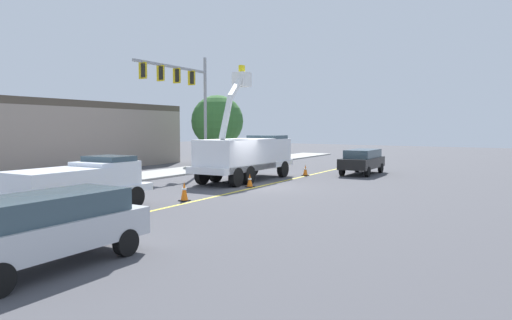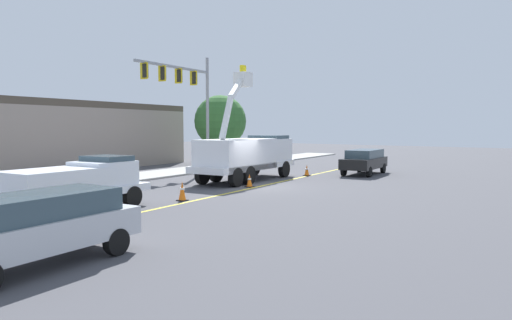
{
  "view_description": "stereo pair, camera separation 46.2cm",
  "coord_description": "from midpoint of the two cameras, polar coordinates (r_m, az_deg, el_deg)",
  "views": [
    {
      "loc": [
        -20.27,
        -14.14,
        3.19
      ],
      "look_at": [
        0.37,
        0.5,
        1.4
      ],
      "focal_mm": 32.19,
      "sensor_mm": 36.0,
      "label": 1
    },
    {
      "loc": [
        -20.0,
        -14.51,
        3.19
      ],
      "look_at": [
        0.37,
        0.5,
        1.4
      ],
      "focal_mm": 32.19,
      "sensor_mm": 36.0,
      "label": 2
    }
  ],
  "objects": [
    {
      "name": "ground",
      "position": [
        24.92,
        0.96,
        -3.31
      ],
      "size": [
        120.0,
        120.0,
        0.0
      ],
      "primitive_type": "plane",
      "color": "#47474C"
    },
    {
      "name": "sidewalk_far_side",
      "position": [
        30.35,
        -13.88,
        -1.99
      ],
      "size": [
        60.07,
        9.39,
        0.12
      ],
      "primitive_type": "cube",
      "rotation": [
        0.0,
        0.0,
        0.1
      ],
      "color": "#9E9E99",
      "rests_on": "ground"
    },
    {
      "name": "lane_centre_stripe",
      "position": [
        24.92,
        0.96,
        -3.3
      ],
      "size": [
        49.78,
        5.0,
        0.01
      ],
      "primitive_type": "cube",
      "rotation": [
        0.0,
        0.0,
        0.1
      ],
      "color": "yellow",
      "rests_on": "ground"
    },
    {
      "name": "utility_bucket_truck",
      "position": [
        27.74,
        -0.64,
        0.78
      ],
      "size": [
        8.4,
        3.38,
        7.13
      ],
      "color": "white",
      "rests_on": "ground"
    },
    {
      "name": "service_pickup_truck",
      "position": [
        18.52,
        -20.72,
        -2.64
      ],
      "size": [
        5.78,
        2.63,
        2.06
      ],
      "color": "white",
      "rests_on": "ground"
    },
    {
      "name": "passing_minivan",
      "position": [
        32.22,
        13.72,
        -0.02
      ],
      "size": [
        4.96,
        2.36,
        1.69
      ],
      "color": "black",
      "rests_on": "ground"
    },
    {
      "name": "trailing_sedan",
      "position": [
        11.64,
        -24.61,
        -7.31
      ],
      "size": [
        4.96,
        2.36,
        1.69
      ],
      "color": "silver",
      "rests_on": "ground"
    },
    {
      "name": "traffic_cone_leading",
      "position": [
        16.0,
        -21.85,
        -6.3
      ],
      "size": [
        0.4,
        0.4,
        0.81
      ],
      "color": "black",
      "rests_on": "ground"
    },
    {
      "name": "traffic_cone_mid_front",
      "position": [
        20.25,
        -8.51,
        -3.85
      ],
      "size": [
        0.4,
        0.4,
        0.86
      ],
      "color": "black",
      "rests_on": "ground"
    },
    {
      "name": "traffic_cone_mid_rear",
      "position": [
        24.61,
        -0.29,
        -2.58
      ],
      "size": [
        0.4,
        0.4,
        0.71
      ],
      "color": "black",
      "rests_on": "ground"
    },
    {
      "name": "traffic_cone_trailing",
      "position": [
        30.57,
        6.77,
        -1.29
      ],
      "size": [
        0.4,
        0.4,
        0.73
      ],
      "color": "black",
      "rests_on": "ground"
    },
    {
      "name": "traffic_signal_mast",
      "position": [
        32.26,
        -8.25,
        8.68
      ],
      "size": [
        7.31,
        1.03,
        8.29
      ],
      "color": "gray",
      "rests_on": "ground"
    },
    {
      "name": "commercial_building_backdrop",
      "position": [
        38.22,
        -24.28,
        2.77
      ],
      "size": [
        22.87,
        10.42,
        5.15
      ],
      "color": "gray",
      "rests_on": "ground"
    },
    {
      "name": "street_tree_right",
      "position": [
        39.11,
        -4.11,
        4.83
      ],
      "size": [
        4.4,
        4.4,
        5.94
      ],
      "color": "brown",
      "rests_on": "ground"
    }
  ]
}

